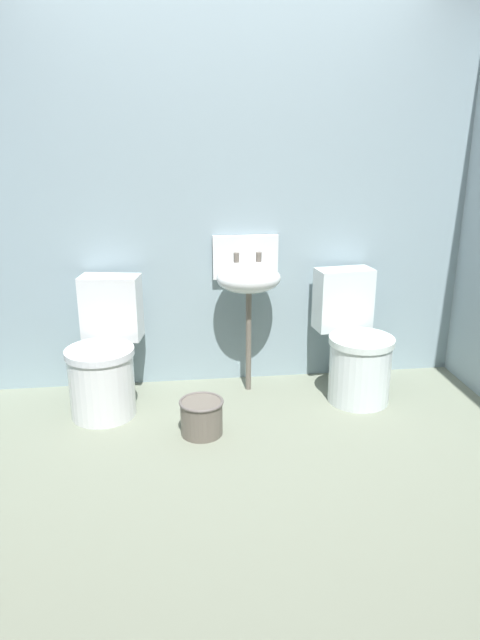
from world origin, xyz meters
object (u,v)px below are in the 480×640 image
Objects in this scene: bucket at (202,416)px; toilet_right at (355,348)px; toilet_left at (105,359)px; sink at (248,277)px.

toilet_right is at bearing 21.45° from bucket.
sink is at bearing -157.46° from toilet_left.
sink reaches higher than bucket.
toilet_right is at bearing -169.37° from toilet_left.
toilet_left is at bearing -168.10° from sink.
sink is at bearing -23.20° from toilet_right.
toilet_right is (1.54, -0.00, 0.00)m from toilet_left.
toilet_left is 1.01m from sink.
sink is (0.89, 0.19, 0.43)m from toilet_left.
sink is 3.96× the size of bucket.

